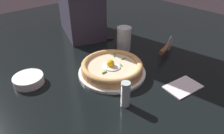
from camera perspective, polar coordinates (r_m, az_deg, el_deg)
ground_plane at (r=0.86m, az=-0.71°, el=-3.74°), size 2.40×2.40×0.03m
pizza_plate at (r=0.87m, az=-0.00°, el=-1.45°), size 0.29×0.29×0.01m
pizza at (r=0.86m, az=-0.01°, el=0.07°), size 0.26×0.26×0.06m
side_bowl at (r=0.87m, az=-22.33°, el=-3.34°), size 0.12×0.12×0.03m
pizza_cutter at (r=1.04m, az=15.00°, el=5.36°), size 0.06×0.16×0.08m
table_knife at (r=1.17m, az=-3.21°, el=7.73°), size 0.14×0.18×0.01m
drinking_glass at (r=1.05m, az=3.33°, el=7.46°), size 0.07×0.07×0.12m
folded_napkin at (r=0.84m, az=19.30°, el=-5.14°), size 0.11×0.15×0.01m
pepper_shaker at (r=0.69m, az=3.78°, el=-7.60°), size 0.03×0.03×0.09m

